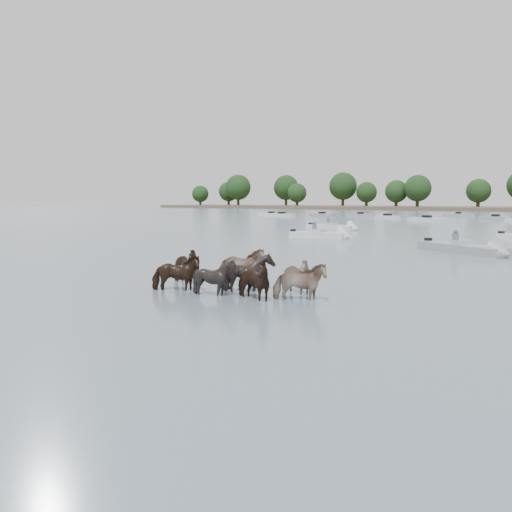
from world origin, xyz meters
The scene contains 7 objects.
ground centered at (0.00, 0.00, 0.00)m, with size 400.00×400.00×0.00m, color #4E6071.
shoreline centered at (-70.00, 150.00, 0.50)m, with size 160.00×30.00×1.00m, color #4C4233.
pony_herd centered at (-0.02, 1.74, 0.50)m, with size 7.02×4.71×1.53m.
motorboat_a centered at (-9.99, 24.95, 0.23)m, with size 5.19×2.26×1.92m.
motorboat_b centered at (2.58, 19.35, 0.22)m, with size 6.30×4.69×1.92m.
motorboat_f centered at (-15.09, 35.91, 0.23)m, with size 5.77×1.80×1.92m.
treeline centered at (-73.14, 151.45, 6.70)m, with size 146.30×19.62×12.48m.
Camera 1 is at (11.26, -11.75, 3.01)m, focal length 37.71 mm.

